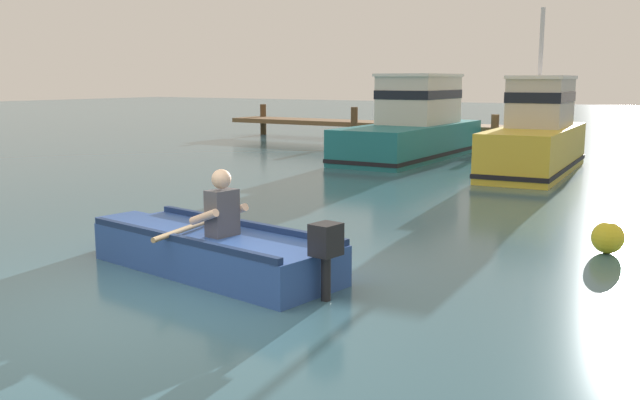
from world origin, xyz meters
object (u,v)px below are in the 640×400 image
at_px(rowboat_with_person, 210,249).
at_px(moored_boat_teal, 414,127).
at_px(mooring_buoy, 608,238).
at_px(moored_boat_yellow, 537,136).

distance_m(rowboat_with_person, moored_boat_teal, 12.34).
bearing_deg(mooring_buoy, rowboat_with_person, -138.61).
relative_size(rowboat_with_person, mooring_buoy, 9.22).
xyz_separation_m(rowboat_with_person, mooring_buoy, (3.71, 3.27, -0.05)).
bearing_deg(rowboat_with_person, moored_boat_teal, 103.87).
xyz_separation_m(moored_boat_teal, moored_boat_yellow, (3.75, -1.30, -0.01)).
bearing_deg(moored_boat_yellow, rowboat_with_person, -94.26).
height_order(moored_boat_yellow, mooring_buoy, moored_boat_yellow).
bearing_deg(rowboat_with_person, moored_boat_yellow, 85.74).
xyz_separation_m(moored_boat_teal, mooring_buoy, (6.66, -8.69, -0.65)).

